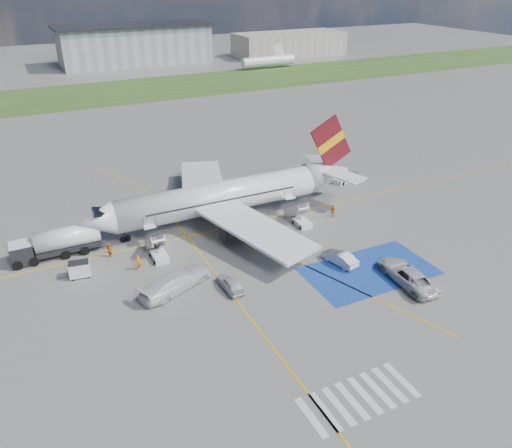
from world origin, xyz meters
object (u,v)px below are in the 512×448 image
at_px(car_silver_a, 231,283).
at_px(van_white_b, 176,279).
at_px(gpu_cart, 80,270).
at_px(belt_loader, 346,179).
at_px(fuel_tanker, 57,245).
at_px(car_silver_b, 340,258).
at_px(van_white_a, 408,273).
at_px(airliner, 229,195).

distance_m(car_silver_a, van_white_b, 5.53).
relative_size(gpu_cart, van_white_b, 0.37).
bearing_deg(gpu_cart, car_silver_a, -25.60).
height_order(belt_loader, van_white_b, van_white_b).
relative_size(fuel_tanker, van_white_b, 1.53).
height_order(car_silver_b, van_white_a, van_white_a).
bearing_deg(gpu_cart, car_silver_b, -11.96).
xyz_separation_m(airliner, car_silver_a, (-6.23, -14.53, -2.70)).
relative_size(airliner, fuel_tanker, 3.85).
height_order(fuel_tanker, belt_loader, fuel_tanker).
relative_size(car_silver_a, van_white_a, 0.68).
distance_m(van_white_a, van_white_b, 23.76).
xyz_separation_m(car_silver_b, van_white_a, (4.20, -6.12, 0.41)).
distance_m(gpu_cart, van_white_b, 10.70).
relative_size(belt_loader, car_silver_a, 1.26).
bearing_deg(van_white_a, van_white_b, -19.10).
xyz_separation_m(belt_loader, van_white_b, (-32.31, -16.13, 0.85)).
xyz_separation_m(airliner, van_white_a, (10.69, -21.41, -2.27)).
relative_size(car_silver_a, car_silver_b, 0.94).
bearing_deg(airliner, belt_loader, 10.82).
distance_m(belt_loader, car_silver_a, 33.08).
distance_m(gpu_cart, belt_loader, 41.74).
bearing_deg(car_silver_b, van_white_b, -24.24).
distance_m(airliner, van_white_a, 24.04).
height_order(belt_loader, car_silver_a, belt_loader).
bearing_deg(belt_loader, gpu_cart, 174.70).
xyz_separation_m(airliner, belt_loader, (21.14, 4.04, -3.02)).
relative_size(airliner, belt_loader, 7.19).
bearing_deg(van_white_b, gpu_cart, 28.69).
bearing_deg(fuel_tanker, car_silver_a, -45.14).
height_order(van_white_a, van_white_b, van_white_b).
bearing_deg(gpu_cart, van_white_b, -29.81).
relative_size(airliner, van_white_a, 6.15).
xyz_separation_m(gpu_cart, car_silver_b, (26.01, -9.89, -0.09)).
relative_size(car_silver_a, van_white_b, 0.65).
bearing_deg(airliner, van_white_b, -132.72).
height_order(airliner, fuel_tanker, airliner).
relative_size(belt_loader, van_white_a, 0.86).
relative_size(belt_loader, car_silver_b, 1.18).
bearing_deg(car_silver_a, airliner, -115.44).
bearing_deg(fuel_tanker, airliner, -0.88).
distance_m(car_silver_a, car_silver_b, 12.75).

